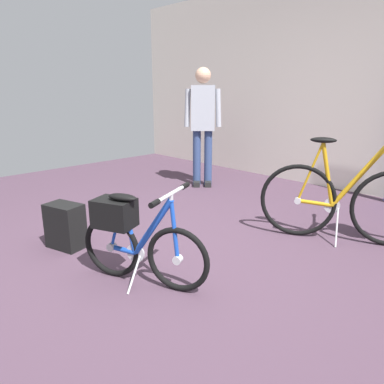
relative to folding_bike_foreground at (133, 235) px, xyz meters
The scene contains 6 objects.
ground_plane 0.52m from the folding_bike_foreground, 97.00° to the left, with size 8.08×8.08×0.00m, color #473342.
back_wall 3.67m from the folding_bike_foreground, 90.76° to the left, with size 8.08×0.10×2.81m, color silver.
folding_bike_foreground is the anchor object (origin of this frame).
display_bike_left 2.00m from the folding_bike_foreground, 65.69° to the left, with size 1.32×0.75×1.02m.
visitor_near_wall 2.84m from the folding_bike_foreground, 123.92° to the left, with size 0.40×0.40×1.61m.
backpack_on_floor 0.91m from the folding_bike_foreground, behind, with size 0.36×0.29×0.39m.
Camera 1 is at (2.02, -1.74, 1.34)m, focal length 34.06 mm.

